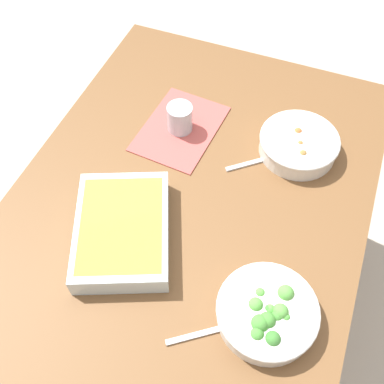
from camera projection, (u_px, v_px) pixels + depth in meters
The scene contains 9 objects.
ground_plane at pixel (192, 300), 1.81m from camera, with size 6.00×6.00×0.00m, color #B2A899.
dining_table at pixel (192, 211), 1.28m from camera, with size 1.20×0.90×0.74m.
placemat at pixel (180, 128), 1.33m from camera, with size 0.28×0.20×0.00m, color #B24C47.
stew_bowl at pixel (299, 144), 1.26m from camera, with size 0.22×0.22×0.06m.
broccoli_bowl at pixel (267, 313), 0.99m from camera, with size 0.22×0.22×0.07m.
baking_dish at pixel (122, 229), 1.10m from camera, with size 0.36×0.32×0.06m.
drink_cup at pixel (180, 120), 1.30m from camera, with size 0.07×0.07×0.08m.
spoon_by_stew at pixel (265, 159), 1.26m from camera, with size 0.13×0.15×0.01m.
spoon_by_broccoli at pixel (217, 329), 0.99m from camera, with size 0.12×0.15×0.01m.
Camera 1 is at (0.64, 0.25, 1.73)m, focal length 43.11 mm.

